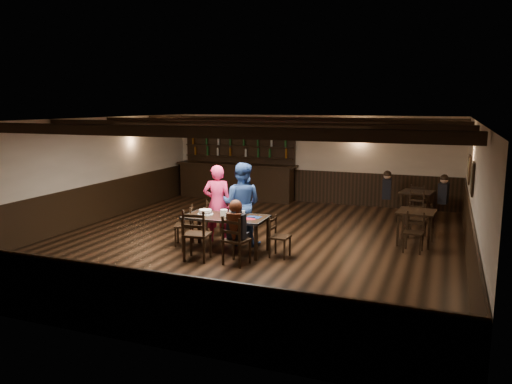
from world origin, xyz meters
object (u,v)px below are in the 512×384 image
(bar_counter, at_px, (237,176))
(chair_near_right, at_px, (234,237))
(chair_near_left, at_px, (196,231))
(man_blue, at_px, (242,204))
(cake, at_px, (205,212))
(woman_pink, at_px, (217,203))
(dining_table, at_px, (226,219))

(bar_counter, bearing_deg, chair_near_right, -67.16)
(chair_near_left, height_order, chair_near_right, chair_near_left)
(chair_near_left, relative_size, chair_near_right, 1.08)
(chair_near_right, xyz_separation_m, man_blue, (-0.43, 1.40, 0.34))
(chair_near_left, relative_size, cake, 3.12)
(woman_pink, height_order, man_blue, man_blue)
(woman_pink, relative_size, cake, 5.21)
(dining_table, relative_size, woman_pink, 1.01)
(chair_near_right, bearing_deg, man_blue, 107.11)
(cake, distance_m, bar_counter, 5.82)
(chair_near_right, bearing_deg, dining_table, 123.85)
(bar_counter, bearing_deg, man_blue, -65.63)
(chair_near_left, distance_m, cake, 0.87)
(dining_table, height_order, chair_near_right, chair_near_right)
(chair_near_left, bearing_deg, cake, 103.61)
(dining_table, bearing_deg, chair_near_right, -56.15)
(man_blue, bearing_deg, chair_near_right, 101.56)
(bar_counter, bearing_deg, chair_near_left, -73.63)
(bar_counter, bearing_deg, cake, -73.23)
(woman_pink, distance_m, cake, 0.64)
(man_blue, distance_m, cake, 0.84)
(chair_near_right, height_order, man_blue, man_blue)
(man_blue, bearing_deg, dining_table, 75.07)
(cake, bearing_deg, man_blue, 46.13)
(chair_near_left, xyz_separation_m, bar_counter, (-1.88, 6.40, 0.12))
(dining_table, height_order, man_blue, man_blue)
(chair_near_left, bearing_deg, man_blue, 75.19)
(chair_near_right, height_order, bar_counter, bar_counter)
(cake, bearing_deg, dining_table, -0.94)
(dining_table, xyz_separation_m, chair_near_left, (-0.28, -0.81, -0.08))
(dining_table, distance_m, chair_near_right, 0.96)
(woman_pink, distance_m, man_blue, 0.60)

